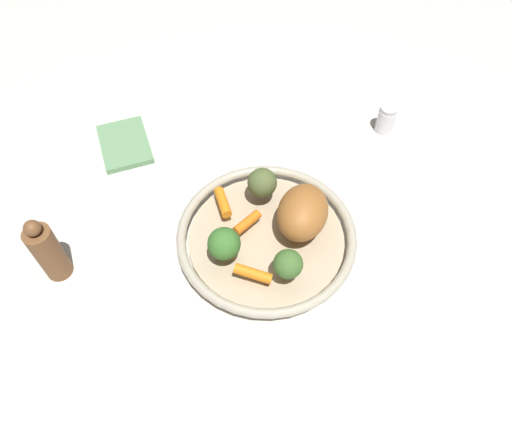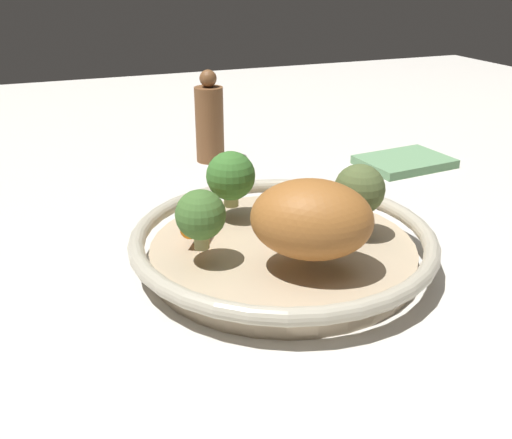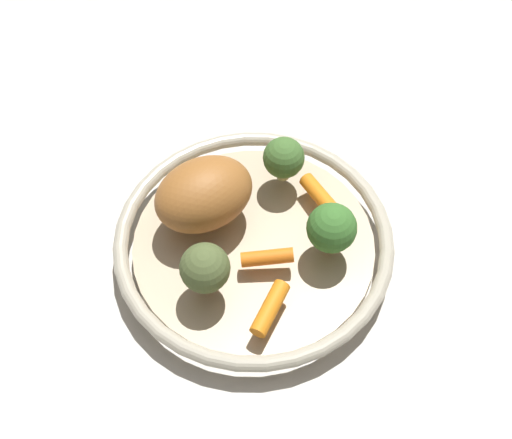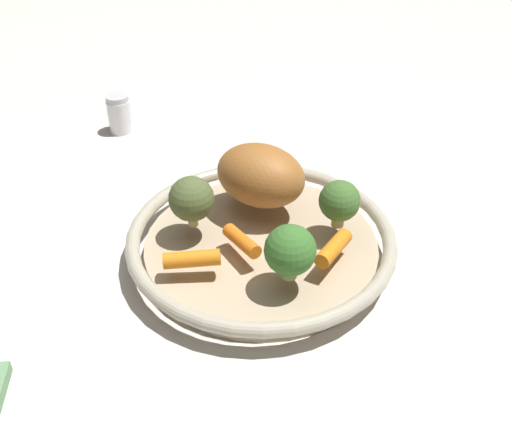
{
  "view_description": "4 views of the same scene",
  "coord_description": "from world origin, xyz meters",
  "px_view_note": "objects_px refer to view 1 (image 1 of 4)",
  "views": [
    {
      "loc": [
        -0.48,
        0.14,
        0.78
      ],
      "look_at": [
        0.02,
        0.01,
        0.06
      ],
      "focal_mm": 33.55,
      "sensor_mm": 36.0,
      "label": 1
    },
    {
      "loc": [
        -0.24,
        -0.53,
        0.31
      ],
      "look_at": [
        -0.03,
        0.01,
        0.05
      ],
      "focal_mm": 40.87,
      "sensor_mm": 36.0,
      "label": 2
    },
    {
      "loc": [
        0.41,
        0.23,
        0.76
      ],
      "look_at": [
        -0.0,
        0.0,
        0.07
      ],
      "focal_mm": 50.25,
      "sensor_mm": 36.0,
      "label": 3
    },
    {
      "loc": [
        0.01,
        0.61,
        0.51
      ],
      "look_at": [
        0.01,
        0.03,
        0.08
      ],
      "focal_mm": 42.92,
      "sensor_mm": 36.0,
      "label": 4
    }
  ],
  "objects_px": {
    "roast_chicken_piece": "(303,214)",
    "broccoli_floret_mid": "(288,264)",
    "baby_carrot_center": "(253,274)",
    "salt_shaker": "(386,119)",
    "broccoli_floret_edge": "(262,183)",
    "baby_carrot_near_rim": "(223,202)",
    "pepper_mill": "(48,251)",
    "serving_bowl": "(266,238)",
    "broccoli_floret_small": "(224,244)",
    "dish_towel": "(125,144)",
    "baby_carrot_back": "(247,222)"
  },
  "relations": [
    {
      "from": "roast_chicken_piece",
      "to": "pepper_mill",
      "type": "relative_size",
      "value": 0.79
    },
    {
      "from": "broccoli_floret_edge",
      "to": "dish_towel",
      "type": "height_order",
      "value": "broccoli_floret_edge"
    },
    {
      "from": "broccoli_floret_mid",
      "to": "pepper_mill",
      "type": "bearing_deg",
      "value": 71.48
    },
    {
      "from": "broccoli_floret_mid",
      "to": "dish_towel",
      "type": "distance_m",
      "value": 0.5
    },
    {
      "from": "roast_chicken_piece",
      "to": "broccoli_floret_small",
      "type": "xyz_separation_m",
      "value": [
        -0.03,
        0.15,
        -0.0
      ]
    },
    {
      "from": "broccoli_floret_edge",
      "to": "pepper_mill",
      "type": "xyz_separation_m",
      "value": [
        -0.05,
        0.4,
        -0.01
      ]
    },
    {
      "from": "baby_carrot_center",
      "to": "dish_towel",
      "type": "xyz_separation_m",
      "value": [
        0.42,
        0.19,
        -0.05
      ]
    },
    {
      "from": "broccoli_floret_mid",
      "to": "pepper_mill",
      "type": "xyz_separation_m",
      "value": [
        0.13,
        0.4,
        -0.01
      ]
    },
    {
      "from": "broccoli_floret_edge",
      "to": "salt_shaker",
      "type": "relative_size",
      "value": 1.02
    },
    {
      "from": "pepper_mill",
      "to": "dish_towel",
      "type": "height_order",
      "value": "pepper_mill"
    },
    {
      "from": "baby_carrot_center",
      "to": "broccoli_floret_small",
      "type": "xyz_separation_m",
      "value": [
        0.05,
        0.04,
        0.03
      ]
    },
    {
      "from": "baby_carrot_near_rim",
      "to": "broccoli_floret_mid",
      "type": "xyz_separation_m",
      "value": [
        -0.18,
        -0.08,
        0.03
      ]
    },
    {
      "from": "broccoli_floret_edge",
      "to": "salt_shaker",
      "type": "distance_m",
      "value": 0.37
    },
    {
      "from": "roast_chicken_piece",
      "to": "baby_carrot_back",
      "type": "height_order",
      "value": "roast_chicken_piece"
    },
    {
      "from": "serving_bowl",
      "to": "broccoli_floret_small",
      "type": "xyz_separation_m",
      "value": [
        -0.03,
        0.09,
        0.06
      ]
    },
    {
      "from": "broccoli_floret_mid",
      "to": "dish_towel",
      "type": "height_order",
      "value": "broccoli_floret_mid"
    },
    {
      "from": "broccoli_floret_mid",
      "to": "salt_shaker",
      "type": "height_order",
      "value": "broccoli_floret_mid"
    },
    {
      "from": "baby_carrot_back",
      "to": "baby_carrot_near_rim",
      "type": "height_order",
      "value": "same"
    },
    {
      "from": "baby_carrot_center",
      "to": "pepper_mill",
      "type": "bearing_deg",
      "value": 70.29
    },
    {
      "from": "serving_bowl",
      "to": "baby_carrot_center",
      "type": "relative_size",
      "value": 5.05
    },
    {
      "from": "dish_towel",
      "to": "salt_shaker",
      "type": "bearing_deg",
      "value": -98.97
    },
    {
      "from": "baby_carrot_center",
      "to": "pepper_mill",
      "type": "distance_m",
      "value": 0.36
    },
    {
      "from": "dish_towel",
      "to": "broccoli_floret_edge",
      "type": "bearing_deg",
      "value": -133.83
    },
    {
      "from": "serving_bowl",
      "to": "baby_carrot_near_rim",
      "type": "xyz_separation_m",
      "value": [
        0.08,
        0.07,
        0.03
      ]
    },
    {
      "from": "broccoli_floret_small",
      "to": "broccoli_floret_edge",
      "type": "distance_m",
      "value": 0.15
    },
    {
      "from": "baby_carrot_back",
      "to": "pepper_mill",
      "type": "bearing_deg",
      "value": 87.89
    },
    {
      "from": "baby_carrot_near_rim",
      "to": "broccoli_floret_edge",
      "type": "xyz_separation_m",
      "value": [
        0.0,
        -0.08,
        0.03
      ]
    },
    {
      "from": "salt_shaker",
      "to": "baby_carrot_center",
      "type": "bearing_deg",
      "value": 129.62
    },
    {
      "from": "roast_chicken_piece",
      "to": "salt_shaker",
      "type": "distance_m",
      "value": 0.37
    },
    {
      "from": "broccoli_floret_small",
      "to": "broccoli_floret_mid",
      "type": "relative_size",
      "value": 1.07
    },
    {
      "from": "broccoli_floret_small",
      "to": "broccoli_floret_edge",
      "type": "xyz_separation_m",
      "value": [
        0.12,
        -0.1,
        0.0
      ]
    },
    {
      "from": "broccoli_floret_mid",
      "to": "broccoli_floret_small",
      "type": "bearing_deg",
      "value": 55.69
    },
    {
      "from": "baby_carrot_back",
      "to": "baby_carrot_near_rim",
      "type": "xyz_separation_m",
      "value": [
        0.06,
        0.03,
        0.0
      ]
    },
    {
      "from": "baby_carrot_near_rim",
      "to": "broccoli_floret_small",
      "type": "relative_size",
      "value": 0.97
    },
    {
      "from": "dish_towel",
      "to": "broccoli_floret_small",
      "type": "bearing_deg",
      "value": -156.64
    },
    {
      "from": "roast_chicken_piece",
      "to": "broccoli_floret_mid",
      "type": "relative_size",
      "value": 1.92
    },
    {
      "from": "serving_bowl",
      "to": "baby_carrot_center",
      "type": "bearing_deg",
      "value": 151.16
    },
    {
      "from": "serving_bowl",
      "to": "salt_shaker",
      "type": "bearing_deg",
      "value": -55.27
    },
    {
      "from": "baby_carrot_center",
      "to": "salt_shaker",
      "type": "xyz_separation_m",
      "value": [
        0.32,
        -0.39,
        -0.02
      ]
    },
    {
      "from": "roast_chicken_piece",
      "to": "broccoli_floret_edge",
      "type": "height_order",
      "value": "roast_chicken_piece"
    },
    {
      "from": "baby_carrot_near_rim",
      "to": "baby_carrot_center",
      "type": "bearing_deg",
      "value": -173.45
    },
    {
      "from": "baby_carrot_center",
      "to": "serving_bowl",
      "type": "bearing_deg",
      "value": -28.84
    },
    {
      "from": "baby_carrot_center",
      "to": "salt_shaker",
      "type": "height_order",
      "value": "salt_shaker"
    },
    {
      "from": "baby_carrot_center",
      "to": "broccoli_floret_small",
      "type": "distance_m",
      "value": 0.07
    },
    {
      "from": "broccoli_floret_edge",
      "to": "pepper_mill",
      "type": "height_order",
      "value": "pepper_mill"
    },
    {
      "from": "baby_carrot_center",
      "to": "broccoli_floret_small",
      "type": "height_order",
      "value": "broccoli_floret_small"
    },
    {
      "from": "roast_chicken_piece",
      "to": "broccoli_floret_mid",
      "type": "distance_m",
      "value": 0.11
    },
    {
      "from": "broccoli_floret_mid",
      "to": "dish_towel",
      "type": "xyz_separation_m",
      "value": [
        0.43,
        0.25,
        -0.07
      ]
    },
    {
      "from": "roast_chicken_piece",
      "to": "broccoli_floret_mid",
      "type": "xyz_separation_m",
      "value": [
        -0.09,
        0.06,
        -0.0
      ]
    },
    {
      "from": "broccoli_floret_edge",
      "to": "baby_carrot_near_rim",
      "type": "bearing_deg",
      "value": 93.58
    }
  ]
}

